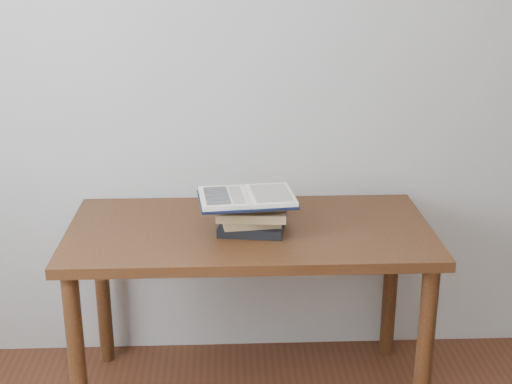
{
  "coord_description": "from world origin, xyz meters",
  "views": [
    {
      "loc": [
        -0.12,
        -1.05,
        1.71
      ],
      "look_at": [
        -0.02,
        1.24,
        0.9
      ],
      "focal_mm": 50.0,
      "sensor_mm": 36.0,
      "label": 1
    }
  ],
  "objects": [
    {
      "name": "open_book",
      "position": [
        -0.05,
        1.33,
        0.85
      ],
      "size": [
        0.36,
        0.27,
        0.03
      ],
      "rotation": [
        0.0,
        0.0,
        0.1
      ],
      "color": "black",
      "rests_on": "book_stack"
    },
    {
      "name": "book_stack",
      "position": [
        -0.04,
        1.34,
        0.78
      ],
      "size": [
        0.26,
        0.2,
        0.12
      ],
      "color": "black",
      "rests_on": "desk"
    },
    {
      "name": "room_shell",
      "position": [
        -0.08,
        0.01,
        1.63
      ],
      "size": [
        3.54,
        3.54,
        2.62
      ],
      "color": "#B5B3AB",
      "rests_on": "ground"
    },
    {
      "name": "desk",
      "position": [
        -0.04,
        1.38,
        0.62
      ],
      "size": [
        1.34,
        0.67,
        0.72
      ],
      "color": "#4C2D13",
      "rests_on": "ground"
    }
  ]
}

